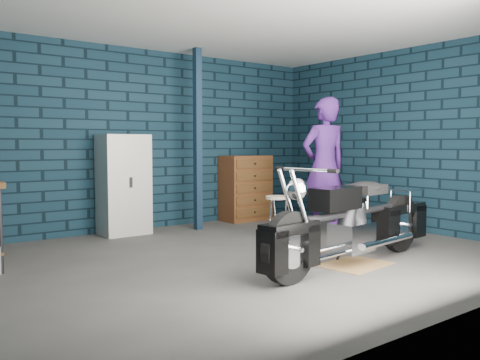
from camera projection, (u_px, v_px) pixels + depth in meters
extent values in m
plane|color=#4C4947|center=(250.00, 257.00, 5.78)|extent=(6.00, 6.00, 0.00)
cube|color=#0E2531|center=(147.00, 140.00, 7.67)|extent=(6.00, 0.02, 2.70)
cube|color=#0E2531|center=(409.00, 140.00, 7.50)|extent=(0.02, 5.00, 2.70)
cube|color=silver|center=(250.00, 15.00, 5.59)|extent=(6.00, 5.00, 0.02)
cube|color=#112437|center=(198.00, 140.00, 7.56)|extent=(0.10, 0.10, 2.70)
cube|color=olive|center=(355.00, 264.00, 5.41)|extent=(0.80, 0.64, 0.01)
imported|color=#441D6E|center=(324.00, 166.00, 7.16)|extent=(0.79, 0.60, 1.94)
cube|color=beige|center=(124.00, 185.00, 7.19)|extent=(0.66, 0.47, 1.42)
cube|color=brown|center=(246.00, 188.00, 8.54)|extent=(0.82, 0.45, 1.09)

